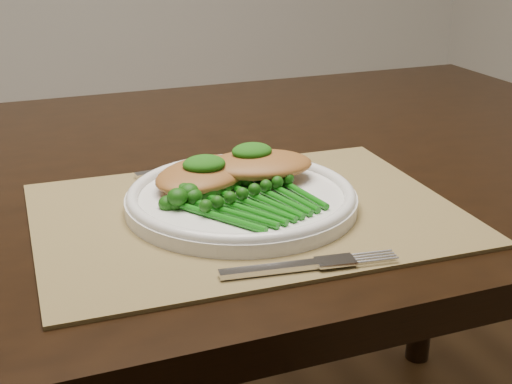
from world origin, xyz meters
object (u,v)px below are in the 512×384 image
object	(u,v)px
placemat	(247,213)
chicken_fillet_left	(203,174)
broccolini_bundle	(260,203)
dinner_plate	(241,198)

from	to	relation	value
placemat	chicken_fillet_left	distance (m)	0.08
placemat	broccolini_bundle	distance (m)	0.03
placemat	chicken_fillet_left	size ratio (longest dim) A/B	3.51
dinner_plate	chicken_fillet_left	xyz separation A→B (m)	(-0.03, 0.05, 0.02)
dinner_plate	broccolini_bundle	bearing A→B (deg)	-78.59
placemat	dinner_plate	xyz separation A→B (m)	(-0.00, 0.01, 0.01)
dinner_plate	broccolini_bundle	world-z (taller)	broccolini_bundle
placemat	broccolini_bundle	xyz separation A→B (m)	(0.01, -0.02, 0.02)
chicken_fillet_left	broccolini_bundle	size ratio (longest dim) A/B	0.69
placemat	dinner_plate	bearing A→B (deg)	97.49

